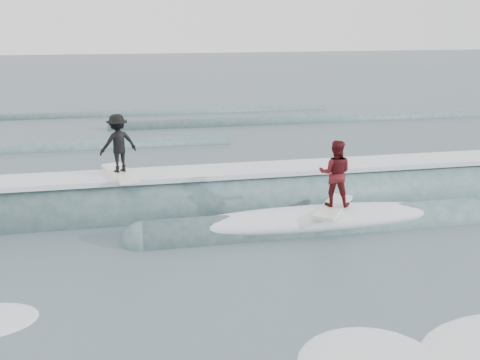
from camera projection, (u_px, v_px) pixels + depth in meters
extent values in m
plane|color=#374A51|center=(286.00, 298.00, 10.58)|extent=(160.00, 160.00, 0.00)
cylinder|color=#335555|center=(233.00, 206.00, 15.80)|extent=(19.40, 2.02, 2.02)
cylinder|color=#335555|center=(316.00, 229.00, 14.08)|extent=(9.00, 1.07, 1.07)
sphere|color=#335555|center=(143.00, 242.00, 13.23)|extent=(1.07, 1.07, 1.07)
sphere|color=#335555|center=(469.00, 217.00, 14.93)|extent=(1.07, 1.07, 1.07)
cube|color=white|center=(233.00, 171.00, 15.49)|extent=(18.00, 1.30, 0.14)
ellipsoid|color=white|center=(316.00, 218.00, 13.99)|extent=(7.60, 1.30, 0.60)
cube|color=white|center=(120.00, 173.00, 14.85)|extent=(1.10, 2.07, 0.10)
imported|color=black|center=(118.00, 143.00, 14.60)|extent=(1.18, 0.94, 1.60)
cube|color=silver|center=(333.00, 207.00, 14.00)|extent=(1.62, 1.94, 0.10)
imported|color=#4D0E11|center=(335.00, 173.00, 13.73)|extent=(1.02, 0.92, 1.73)
cylinder|color=#335555|center=(317.00, 122.00, 28.79)|extent=(22.00, 0.80, 0.80)
cylinder|color=#335555|center=(143.00, 115.00, 30.81)|extent=(22.00, 0.60, 0.60)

